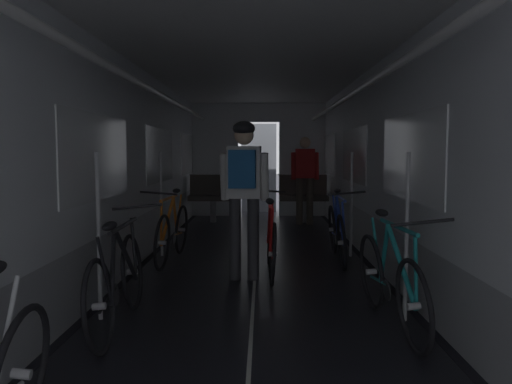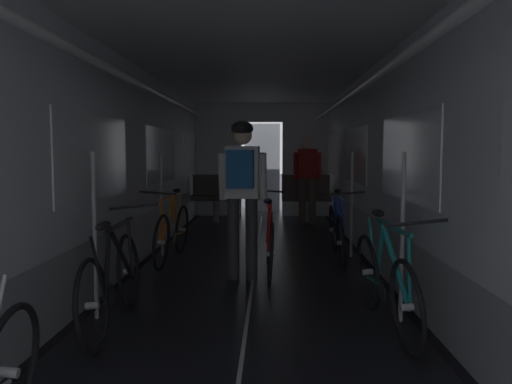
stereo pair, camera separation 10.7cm
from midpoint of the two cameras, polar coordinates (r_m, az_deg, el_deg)
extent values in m
cube|color=black|center=(5.68, -14.46, -9.84)|extent=(0.08, 11.50, 0.01)
cube|color=black|center=(5.61, 14.93, -10.03)|extent=(0.08, 11.50, 0.01)
cube|color=beige|center=(5.46, 0.14, -10.27)|extent=(0.03, 11.27, 0.00)
cube|color=#9EA0A5|center=(5.64, -15.50, -6.87)|extent=(0.12, 11.50, 0.60)
cube|color=silver|center=(5.53, -15.77, 5.67)|extent=(0.12, 11.50, 1.85)
cube|color=white|center=(4.97, -16.99, 3.77)|extent=(0.02, 1.90, 0.80)
cube|color=white|center=(7.74, -10.18, 4.09)|extent=(0.02, 1.90, 0.80)
cube|color=white|center=(10.58, -6.98, 4.22)|extent=(0.02, 1.90, 0.80)
cube|color=yellow|center=(5.32, -15.70, 3.84)|extent=(0.01, 0.20, 0.28)
cylinder|color=white|center=(5.49, -12.44, 11.77)|extent=(0.07, 11.04, 0.07)
cylinder|color=#B7BABF|center=(4.42, -17.02, -4.76)|extent=(0.04, 0.04, 1.40)
cylinder|color=#B7BABF|center=(6.91, -10.12, -1.35)|extent=(0.04, 0.04, 1.40)
cube|color=#9EA0A5|center=(5.56, 16.00, -7.04)|extent=(0.12, 11.50, 0.60)
cube|color=silver|center=(5.46, 16.28, 5.67)|extent=(0.12, 11.50, 1.85)
cube|color=white|center=(4.88, 17.20, 3.76)|extent=(0.02, 1.90, 0.80)
cube|color=white|center=(7.69, 11.46, 4.07)|extent=(0.02, 1.90, 0.80)
cube|color=white|center=(10.54, 8.80, 4.20)|extent=(0.02, 1.90, 0.80)
cube|color=yellow|center=(5.61, 15.14, 3.87)|extent=(0.01, 0.20, 0.28)
cylinder|color=white|center=(5.43, 12.87, 11.84)|extent=(0.07, 11.04, 0.07)
cylinder|color=#B7BABF|center=(4.34, 16.80, -4.93)|extent=(0.04, 0.04, 1.40)
cylinder|color=#B7BABF|center=(6.86, 11.13, -1.41)|extent=(0.04, 0.04, 1.40)
cube|color=silver|center=(11.15, -3.96, 3.62)|extent=(1.00, 0.12, 2.45)
cube|color=silver|center=(11.12, 5.85, 3.60)|extent=(1.00, 0.12, 2.45)
cube|color=silver|center=(11.12, 0.94, 8.91)|extent=(0.90, 0.12, 0.40)
cube|color=#4C4F54|center=(11.80, 0.98, 2.70)|extent=(0.81, 0.04, 2.05)
cube|color=silver|center=(5.40, 0.14, 16.41)|extent=(3.14, 11.62, 0.12)
cylinder|color=gray|center=(10.15, -4.24, -2.16)|extent=(0.12, 0.12, 0.44)
cube|color=#47423D|center=(10.12, -4.24, -0.64)|extent=(0.96, 0.44, 0.10)
cube|color=#47423D|center=(10.29, -4.14, 0.84)|extent=(0.96, 0.08, 0.40)
torus|color=gray|center=(10.37, -6.50, 1.96)|extent=(0.14, 0.14, 0.02)
cylinder|color=gray|center=(10.13, 5.95, -2.19)|extent=(0.12, 0.12, 0.44)
cube|color=#47423D|center=(10.10, 5.97, -0.66)|extent=(0.96, 0.44, 0.10)
cube|color=#47423D|center=(10.27, 5.90, 0.82)|extent=(0.96, 0.08, 0.40)
torus|color=gray|center=(10.27, 3.50, 1.95)|extent=(0.14, 0.14, 0.02)
torus|color=black|center=(3.76, -17.14, -12.11)|extent=(0.12, 0.67, 0.67)
cylinder|color=#B2B2B7|center=(3.76, -17.14, -12.11)|extent=(0.10, 0.05, 0.06)
torus|color=black|center=(4.72, -13.48, -8.65)|extent=(0.12, 0.67, 0.67)
cylinder|color=#B2B2B7|center=(4.72, -13.48, -8.65)|extent=(0.10, 0.05, 0.06)
cylinder|color=black|center=(4.37, -14.22, -6.78)|extent=(0.08, 0.54, 0.56)
cylinder|color=black|center=(3.98, -15.66, -7.92)|extent=(0.10, 0.34, 0.55)
cylinder|color=black|center=(4.17, -14.46, -3.65)|extent=(0.06, 0.82, 0.04)
cylinder|color=black|center=(3.76, -16.57, -8.31)|extent=(0.07, 0.17, 0.49)
cylinder|color=black|center=(3.98, -16.19, -11.52)|extent=(0.04, 0.45, 0.07)
cylinder|color=black|center=(4.63, -13.33, -5.83)|extent=(0.08, 0.09, 0.49)
cylinder|color=black|center=(4.19, -15.35, -10.98)|extent=(0.03, 0.17, 0.17)
ellipsoid|color=black|center=(3.75, -16.02, -3.66)|extent=(0.10, 0.24, 0.07)
cylinder|color=black|center=(4.60, -12.95, -1.62)|extent=(0.44, 0.04, 0.07)
torus|color=black|center=(7.07, 9.08, -4.19)|extent=(0.11, 0.67, 0.67)
cylinder|color=#B2B2B7|center=(7.07, 9.08, -4.19)|extent=(0.10, 0.05, 0.06)
torus|color=black|center=(6.07, 10.04, -5.65)|extent=(0.11, 0.67, 0.67)
cylinder|color=#B2B2B7|center=(6.07, 10.04, -5.65)|extent=(0.10, 0.05, 0.06)
cylinder|color=#2342B7|center=(6.35, 9.90, -3.20)|extent=(0.07, 0.54, 0.56)
cylinder|color=#2342B7|center=(6.75, 9.51, -2.73)|extent=(0.09, 0.34, 0.55)
cylinder|color=#2342B7|center=(6.47, 9.98, -0.70)|extent=(0.06, 0.82, 0.04)
cylinder|color=#2342B7|center=(6.97, 9.33, -2.32)|extent=(0.06, 0.16, 0.49)
cylinder|color=#2342B7|center=(6.85, 9.24, -4.66)|extent=(0.04, 0.45, 0.07)
cylinder|color=#2342B7|center=(6.07, 10.23, -3.35)|extent=(0.07, 0.09, 0.49)
cylinder|color=black|center=(6.64, 9.42, -5.16)|extent=(0.03, 0.17, 0.17)
ellipsoid|color=black|center=(6.90, 9.62, 0.12)|extent=(0.10, 0.24, 0.07)
cylinder|color=black|center=(6.01, 10.58, -0.15)|extent=(0.44, 0.04, 0.06)
torus|color=black|center=(2.84, -25.01, -17.91)|extent=(0.15, 0.68, 0.67)
cylinder|color=#B2B2B7|center=(2.84, -25.01, -17.91)|extent=(0.10, 0.06, 0.06)
torus|color=black|center=(7.07, -7.90, -4.18)|extent=(0.12, 0.67, 0.67)
cylinder|color=#B2B2B7|center=(7.07, -7.90, -4.18)|extent=(0.10, 0.06, 0.06)
torus|color=black|center=(6.09, -10.09, -5.60)|extent=(0.12, 0.67, 0.67)
cylinder|color=#B2B2B7|center=(6.09, -10.09, -5.60)|extent=(0.10, 0.06, 0.06)
cylinder|color=orange|center=(6.36, -9.49, -3.17)|extent=(0.11, 0.54, 0.56)
cylinder|color=orange|center=(6.76, -8.61, -2.71)|extent=(0.05, 0.34, 0.55)
cylinder|color=orange|center=(6.49, -9.32, -0.67)|extent=(0.09, 0.82, 0.04)
cylinder|color=orange|center=(6.97, -8.18, -2.30)|extent=(0.06, 0.16, 0.49)
cylinder|color=orange|center=(6.86, -8.31, -4.64)|extent=(0.05, 0.45, 0.07)
cylinder|color=orange|center=(6.09, -10.19, -3.31)|extent=(0.06, 0.09, 0.49)
cylinder|color=black|center=(6.64, -8.76, -5.14)|extent=(0.03, 0.17, 0.17)
ellipsoid|color=black|center=(6.90, -8.46, 0.15)|extent=(0.11, 0.25, 0.07)
cylinder|color=black|center=(6.04, -10.48, -0.11)|extent=(0.44, 0.05, 0.05)
torus|color=black|center=(4.67, 13.09, -8.77)|extent=(0.14, 0.68, 0.67)
cylinder|color=#B2B2B7|center=(4.67, 13.09, -8.77)|extent=(0.10, 0.06, 0.06)
torus|color=black|center=(3.73, 17.41, -12.25)|extent=(0.14, 0.68, 0.67)
cylinder|color=#B2B2B7|center=(3.73, 17.41, -12.25)|extent=(0.10, 0.06, 0.06)
cylinder|color=teal|center=(3.97, 16.18, -7.94)|extent=(0.12, 0.54, 0.56)
cylinder|color=teal|center=(4.35, 14.44, -6.81)|extent=(0.06, 0.35, 0.55)
cylinder|color=teal|center=(4.08, 15.88, -3.84)|extent=(0.10, 0.82, 0.04)
cylinder|color=teal|center=(4.56, 13.64, -6.00)|extent=(0.08, 0.16, 0.49)
cylinder|color=teal|center=(4.47, 13.85, -9.69)|extent=(0.06, 0.45, 0.07)
cylinder|color=teal|center=(3.71, 17.65, -8.52)|extent=(0.07, 0.09, 0.49)
cylinder|color=black|center=(4.26, 14.69, -10.71)|extent=(0.04, 0.17, 0.17)
ellipsoid|color=black|center=(4.48, 14.22, -2.30)|extent=(0.11, 0.25, 0.07)
cylinder|color=black|center=(3.64, 18.33, -3.31)|extent=(0.44, 0.06, 0.06)
cylinder|color=#2D2D33|center=(5.58, -2.01, -5.27)|extent=(0.13, 0.13, 0.90)
cylinder|color=#2D2D33|center=(5.55, 0.05, -5.31)|extent=(0.13, 0.13, 0.90)
cube|color=silver|center=(5.49, -0.99, 2.24)|extent=(0.37, 0.25, 0.56)
cylinder|color=silver|center=(5.54, -3.23, 1.74)|extent=(0.10, 0.20, 0.53)
cylinder|color=silver|center=(5.49, 1.31, 1.72)|extent=(0.10, 0.20, 0.53)
sphere|color=beige|center=(5.49, -1.00, 6.42)|extent=(0.21, 0.21, 0.21)
ellipsoid|color=black|center=(5.49, -1.00, 7.15)|extent=(0.26, 0.30, 0.16)
cube|color=#1E5693|center=(5.32, -1.21, 2.60)|extent=(0.29, 0.18, 0.40)
torus|color=black|center=(5.32, 2.24, -7.01)|extent=(0.08, 0.67, 0.67)
cylinder|color=#B2B2B7|center=(5.32, 2.24, -7.01)|extent=(0.09, 0.05, 0.05)
torus|color=black|center=(6.33, 2.01, -5.16)|extent=(0.08, 0.67, 0.67)
cylinder|color=#B2B2B7|center=(6.33, 2.01, -5.16)|extent=(0.09, 0.05, 0.05)
cylinder|color=red|center=(5.98, 1.97, -3.59)|extent=(0.08, 0.54, 0.56)
cylinder|color=red|center=(5.58, 2.05, -4.19)|extent=(0.06, 0.34, 0.55)
cylinder|color=red|center=(5.79, 1.87, -1.22)|extent=(0.05, 0.82, 0.04)
cylinder|color=red|center=(5.35, 2.09, -4.31)|extent=(0.05, 0.16, 0.49)
cylinder|color=red|center=(5.55, 2.20, -6.77)|extent=(0.03, 0.45, 0.07)
cylinder|color=red|center=(6.26, 1.91, -3.02)|extent=(0.05, 0.09, 0.49)
cylinder|color=black|center=(5.77, 2.15, -6.55)|extent=(0.02, 0.17, 0.17)
ellipsoid|color=black|center=(5.36, 1.92, -1.04)|extent=(0.10, 0.24, 0.06)
cylinder|color=black|center=(6.24, 1.74, 0.12)|extent=(0.44, 0.03, 0.05)
cylinder|color=brown|center=(9.81, 6.68, -1.06)|extent=(0.13, 0.13, 0.90)
cylinder|color=brown|center=(9.80, 5.51, -1.06)|extent=(0.13, 0.13, 0.90)
cube|color=red|center=(9.76, 6.13, 3.21)|extent=(0.36, 0.22, 0.56)
cylinder|color=red|center=(9.76, 7.43, 2.91)|extent=(0.09, 0.20, 0.53)
cylinder|color=red|center=(9.73, 4.85, 2.92)|extent=(0.09, 0.20, 0.53)
sphere|color=beige|center=(9.76, 6.15, 5.56)|extent=(0.21, 0.21, 0.21)
camera|label=1|loc=(0.05, -89.54, 0.04)|focal=35.56mm
camera|label=2|loc=(0.05, 90.46, -0.04)|focal=35.56mm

